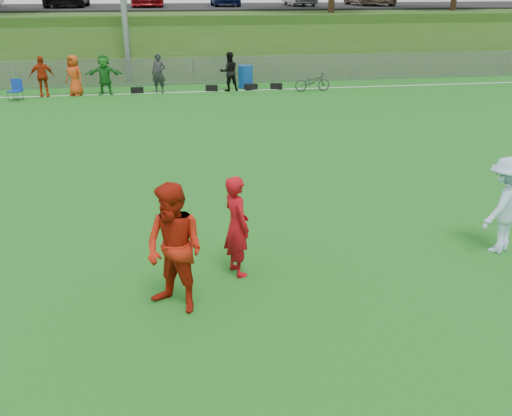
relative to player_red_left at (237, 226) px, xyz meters
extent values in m
plane|color=#166B1A|center=(0.57, -0.82, -0.84)|extent=(120.00, 120.00, 0.00)
cube|color=white|center=(0.57, 17.18, -0.84)|extent=(60.00, 0.10, 0.01)
cube|color=gray|center=(0.57, 19.18, -0.24)|extent=(58.00, 0.02, 1.20)
cube|color=gray|center=(0.57, 19.18, 0.41)|extent=(58.00, 0.04, 0.04)
cube|color=#224914|center=(0.57, 30.18, 0.66)|extent=(120.00, 18.00, 3.00)
cube|color=black|center=(0.57, 32.18, 2.21)|extent=(120.00, 12.00, 0.10)
imported|color=#AF2A0C|center=(-5.92, 17.18, 0.00)|extent=(1.05, 0.58, 1.69)
imported|color=#CA4013|center=(-4.59, 17.18, 0.00)|extent=(0.99, 0.92, 1.69)
imported|color=#1E7021|center=(-3.34, 17.18, 0.00)|extent=(1.61, 0.63, 1.69)
imported|color=#29292B|center=(-1.04, 17.18, 0.00)|extent=(0.71, 0.58, 1.69)
imported|color=black|center=(2.04, 17.18, 0.00)|extent=(0.90, 0.74, 1.69)
cube|color=black|center=(-2.02, 17.28, -0.71)|extent=(0.55, 0.29, 0.26)
cube|color=black|center=(1.26, 17.28, -0.71)|extent=(0.57, 0.33, 0.26)
cube|color=black|center=(3.04, 17.28, -0.71)|extent=(0.60, 0.40, 0.26)
cube|color=black|center=(4.21, 17.28, -0.71)|extent=(0.60, 0.39, 0.26)
imported|color=#AE0C14|center=(0.00, 0.00, 0.00)|extent=(0.58, 0.71, 1.69)
imported|color=#B21C0C|center=(-1.02, -0.95, 0.12)|extent=(1.19, 1.17, 1.93)
imported|color=#AFD3F3|center=(4.74, 0.06, 0.03)|extent=(1.30, 1.15, 1.74)
cylinder|color=#0E4099|center=(2.88, 17.86, -0.34)|extent=(0.71, 0.71, 1.01)
cube|color=#0E339D|center=(-6.90, 16.38, -0.46)|extent=(0.60, 0.60, 0.05)
cube|color=#0E339D|center=(-6.83, 16.60, -0.23)|extent=(0.46, 0.18, 0.48)
imported|color=#2F2F31|center=(5.69, 16.47, -0.42)|extent=(1.62, 0.62, 0.84)
camera|label=1|loc=(-1.12, -8.37, 3.64)|focal=40.00mm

